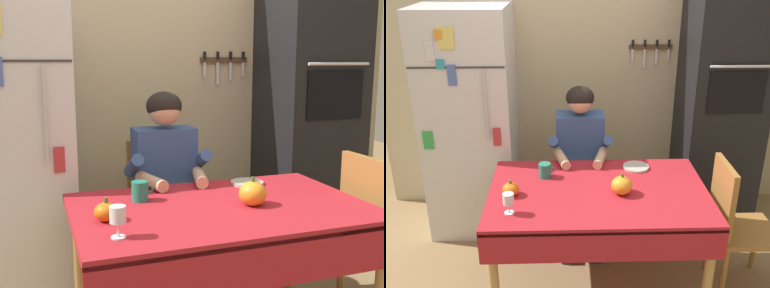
# 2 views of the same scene
# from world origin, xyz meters

# --- Properties ---
(back_wall_assembly) EXTENTS (3.70, 0.13, 2.60)m
(back_wall_assembly) POSITION_xyz_m (0.05, 1.35, 1.30)
(back_wall_assembly) COLOR #BCAD89
(back_wall_assembly) RESTS_ON ground
(refrigerator) EXTENTS (0.68, 0.71, 1.80)m
(refrigerator) POSITION_xyz_m (-0.95, 0.96, 0.90)
(refrigerator) COLOR silver
(refrigerator) RESTS_ON ground
(wall_oven) EXTENTS (0.60, 0.64, 2.10)m
(wall_oven) POSITION_xyz_m (1.05, 1.00, 1.05)
(wall_oven) COLOR black
(wall_oven) RESTS_ON ground
(dining_table) EXTENTS (1.40, 0.90, 0.74)m
(dining_table) POSITION_xyz_m (0.00, 0.08, 0.66)
(dining_table) COLOR tan
(dining_table) RESTS_ON ground
(chair_behind_person) EXTENTS (0.40, 0.40, 0.93)m
(chair_behind_person) POSITION_xyz_m (-0.09, 0.87, 0.51)
(chair_behind_person) COLOR #9E6B33
(chair_behind_person) RESTS_ON ground
(seated_person) EXTENTS (0.47, 0.55, 1.25)m
(seated_person) POSITION_xyz_m (-0.09, 0.68, 0.74)
(seated_person) COLOR #38384C
(seated_person) RESTS_ON ground
(chair_right_side) EXTENTS (0.40, 0.40, 0.93)m
(chair_right_side) POSITION_xyz_m (0.90, 0.06, 0.51)
(chair_right_side) COLOR #9E6B33
(chair_right_side) RESTS_ON ground
(coffee_mug) EXTENTS (0.11, 0.08, 0.10)m
(coffee_mug) POSITION_xyz_m (-0.35, 0.29, 0.79)
(coffee_mug) COLOR #237F66
(coffee_mug) RESTS_ON dining_table
(wine_glass) EXTENTS (0.07, 0.07, 0.13)m
(wine_glass) POSITION_xyz_m (-0.54, -0.16, 0.83)
(wine_glass) COLOR white
(wine_glass) RESTS_ON dining_table
(pumpkin_large) EXTENTS (0.13, 0.13, 0.14)m
(pumpkin_large) POSITION_xyz_m (0.14, 0.05, 0.80)
(pumpkin_large) COLOR orange
(pumpkin_large) RESTS_ON dining_table
(pumpkin_medium) EXTENTS (0.11, 0.11, 0.10)m
(pumpkin_medium) POSITION_xyz_m (-0.55, 0.05, 0.78)
(pumpkin_medium) COLOR orange
(pumpkin_medium) RESTS_ON dining_table
(serving_tray) EXTENTS (0.18, 0.18, 0.02)m
(serving_tray) POSITION_xyz_m (0.29, 0.41, 0.75)
(serving_tray) COLOR #B7B2A8
(serving_tray) RESTS_ON dining_table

